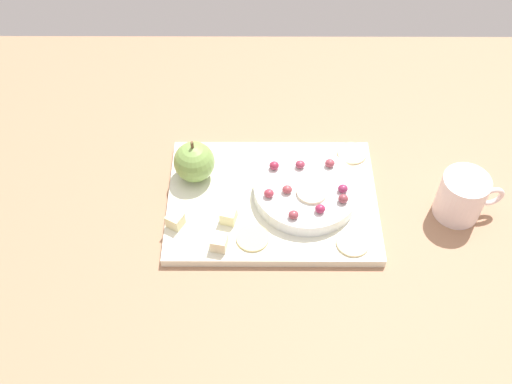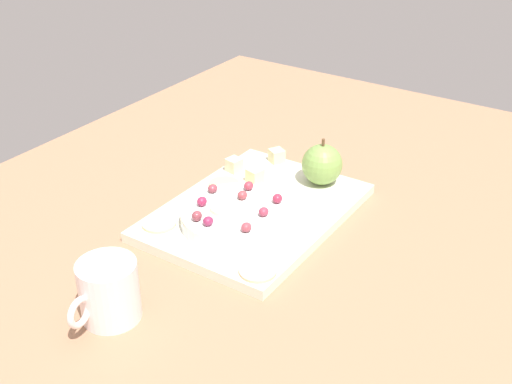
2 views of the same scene
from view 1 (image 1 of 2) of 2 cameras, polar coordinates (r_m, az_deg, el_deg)
name	(u,v)px [view 1 (image 1 of 2)]	position (r cm, az deg, el deg)	size (l,w,h in cm)	color
table	(258,219)	(99.80, 0.19, -2.56)	(125.87, 93.70, 4.17)	#9C7153
platter	(273,200)	(98.61, 1.63, -0.77)	(33.90, 24.76, 1.58)	silver
serving_dish	(307,190)	(97.67, 4.82, 0.15)	(16.92, 16.92, 2.34)	white
apple_whole	(195,162)	(98.92, -5.78, 2.85)	(6.76, 6.76, 6.76)	#789F4B
apple_stem	(193,145)	(96.03, -5.97, 4.45)	(0.50, 0.50, 1.20)	brown
cheese_cube_0	(230,216)	(94.24, -2.52, -2.25)	(2.32, 2.32, 2.32)	beige
cheese_cube_1	(220,243)	(91.29, -3.41, -4.82)	(2.32, 2.32, 2.32)	beige
cheese_cube_2	(176,220)	(94.43, -7.56, -2.66)	(2.32, 2.32, 2.32)	beige
cracker_0	(254,238)	(92.80, -0.23, -4.38)	(5.10, 5.10, 0.40)	#D9C382
cracker_1	(354,243)	(93.47, 9.22, -4.79)	(5.10, 5.10, 0.40)	beige
cracker_2	(353,153)	(105.40, 9.14, 3.63)	(5.10, 5.10, 0.40)	beige
grape_0	(321,209)	(93.11, 6.18, -1.59)	(1.60, 1.44, 1.44)	#972648
grape_1	(344,189)	(96.16, 8.29, 0.31)	(1.60, 1.44, 1.34)	#84274A
grape_2	(270,191)	(94.82, 1.31, 0.07)	(1.60, 1.44, 1.38)	#9B3342
grape_3	(344,199)	(94.76, 8.33, -0.63)	(1.60, 1.44, 1.50)	brown
grape_4	(301,164)	(98.82, 4.28, 2.61)	(1.60, 1.44, 1.32)	#943347
grape_5	(294,215)	(92.14, 3.65, -2.16)	(1.60, 1.44, 1.32)	#8B3A44
grape_6	(275,166)	(98.35, 1.81, 2.52)	(1.60, 1.44, 1.45)	#972740
grape_7	(288,189)	(95.19, 3.05, 0.24)	(1.60, 1.44, 1.34)	#973D44
grape_8	(331,163)	(99.47, 7.08, 2.72)	(1.60, 1.44, 1.36)	#973B47
apple_slice_0	(313,192)	(95.64, 5.37, 0.01)	(4.85, 4.85, 0.60)	beige
cup	(463,198)	(100.28, 19.01, -0.51)	(10.58, 7.39, 7.92)	white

